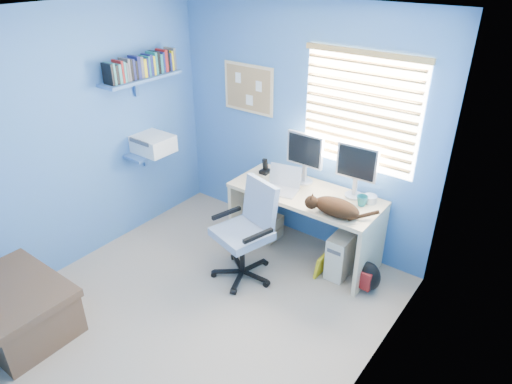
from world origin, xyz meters
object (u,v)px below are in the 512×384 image
Objects in this scene: office_chair at (246,243)px; tower_pc at (343,252)px; cat at (337,208)px; desk at (304,224)px; laptop at (281,181)px.

tower_pc is at bearing 39.69° from office_chair.
cat is 0.94m from office_chair.
office_chair is at bearing -112.73° from desk.
desk is 4.61× the size of laptop.
laptop reaches higher than tower_pc.
desk is 0.68m from office_chair.
office_chair is at bearing -108.26° from laptop.
cat reaches higher than tower_pc.
desk is at bearing 19.25° from laptop.
desk is at bearing 176.91° from tower_pc.
laptop is 0.70m from office_chair.
laptop is 0.34× the size of office_chair.
laptop is 0.67m from cat.
cat reaches higher than desk.
tower_pc is at bearing -2.98° from laptop.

